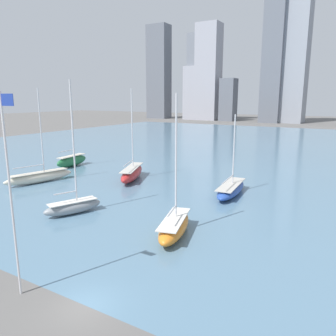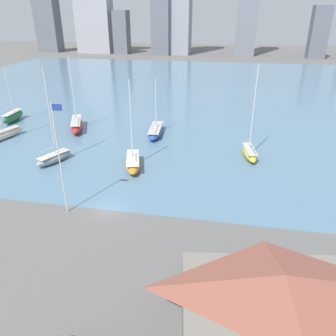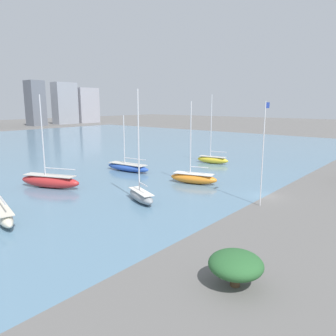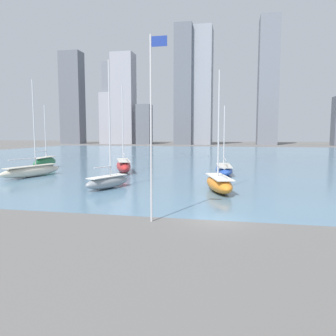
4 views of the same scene
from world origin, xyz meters
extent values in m
plane|color=#605E5B|center=(0.00, 0.00, 0.00)|extent=(500.00, 500.00, 0.00)
cube|color=slate|center=(0.00, 70.00, 0.00)|extent=(180.00, 140.00, 0.00)
cylinder|color=silver|center=(-4.67, -1.22, 6.60)|extent=(0.14, 0.14, 13.19)
cube|color=#1E3899|center=(-4.05, -1.22, 12.69)|extent=(1.10, 0.03, 0.70)
cylinder|color=#4C3823|center=(-23.61, -7.87, 0.38)|extent=(0.71, 0.71, 0.76)
ellipsoid|color=#285B2D|center=(-23.61, -7.87, 1.65)|extent=(3.94, 3.94, 1.77)
cube|color=slate|center=(56.06, 164.57, 12.88)|extent=(8.59, 9.09, 25.77)
cube|color=#8E939E|center=(76.93, 166.67, 12.84)|extent=(14.57, 7.72, 25.69)
cube|color=#9E9EA8|center=(93.45, 166.00, 11.47)|extent=(15.11, 7.18, 22.95)
ellipsoid|color=gray|center=(-13.26, 11.72, 0.74)|extent=(4.17, 6.77, 1.47)
cube|color=silver|center=(-13.26, 11.72, 1.42)|extent=(3.42, 5.55, 0.10)
cube|color=#2D2D33|center=(-13.26, 11.72, 0.33)|extent=(0.60, 1.16, 0.66)
cylinder|color=silver|center=(-13.07, 12.18, 8.10)|extent=(0.18, 0.18, 13.26)
cylinder|color=silver|center=(-13.55, 11.01, 2.57)|extent=(1.10, 2.40, 0.14)
ellipsoid|color=#B72828|center=(-16.95, 27.84, 1.01)|extent=(6.01, 10.41, 2.01)
cube|color=#BCB7AD|center=(-16.95, 27.84, 1.96)|extent=(4.93, 8.54, 0.10)
cube|color=#2D2D33|center=(-16.95, 27.84, 0.46)|extent=(0.85, 1.78, 0.90)
cylinder|color=silver|center=(-17.25, 28.55, 8.12)|extent=(0.18, 0.18, 12.21)
cylinder|color=silver|center=(-16.22, 26.05, 3.11)|extent=(2.19, 5.07, 0.14)
ellipsoid|color=yellow|center=(17.17, 19.65, 0.77)|extent=(2.91, 7.34, 1.53)
cube|color=#BCB7AD|center=(17.17, 19.65, 1.49)|extent=(2.38, 6.02, 0.10)
cube|color=#2D2D33|center=(17.17, 19.65, 0.35)|extent=(0.36, 1.30, 0.69)
cylinder|color=silver|center=(17.09, 20.18, 8.16)|extent=(0.18, 0.18, 13.24)
cylinder|color=silver|center=(17.38, 18.36, 2.64)|extent=(0.72, 3.65, 0.14)
ellipsoid|color=#284CA8|center=(-0.44, 27.84, 0.74)|extent=(3.47, 10.25, 1.47)
cube|color=#BCB7AD|center=(-0.44, 27.84, 1.42)|extent=(2.84, 8.41, 0.10)
cube|color=#2D2D33|center=(-0.44, 27.84, 0.33)|extent=(0.32, 1.82, 0.66)
cylinder|color=silver|center=(-0.50, 28.59, 6.10)|extent=(0.18, 0.18, 9.25)
cylinder|color=silver|center=(-0.27, 25.99, 2.57)|extent=(0.61, 5.23, 0.14)
ellipsoid|color=beige|center=(-28.21, 19.17, 0.82)|extent=(4.36, 10.79, 1.64)
cube|color=beige|center=(-28.21, 19.17, 1.60)|extent=(3.58, 8.84, 0.10)
cube|color=#2D2D33|center=(-28.21, 19.17, 0.37)|extent=(0.64, 1.90, 0.74)
cylinder|color=silver|center=(-28.60, 17.70, 2.75)|extent=(1.31, 4.52, 0.14)
ellipsoid|color=orange|center=(-0.45, 12.23, 0.85)|extent=(4.31, 8.23, 1.69)
cube|color=silver|center=(-0.45, 12.23, 1.64)|extent=(3.54, 6.75, 0.10)
cube|color=#2D2D33|center=(-0.45, 12.23, 0.38)|extent=(0.54, 1.41, 0.76)
cylinder|color=silver|center=(-0.61, 12.80, 7.47)|extent=(0.18, 0.18, 11.55)
cylinder|color=silver|center=(-0.19, 11.33, 2.79)|extent=(0.97, 2.99, 0.14)
camera|label=1|loc=(13.74, -13.18, 12.78)|focal=35.00mm
camera|label=2|loc=(13.39, -31.54, 21.31)|focal=35.00mm
camera|label=3|loc=(-43.26, -17.91, 12.93)|focal=35.00mm
camera|label=4|loc=(1.19, -23.84, 6.38)|focal=35.00mm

